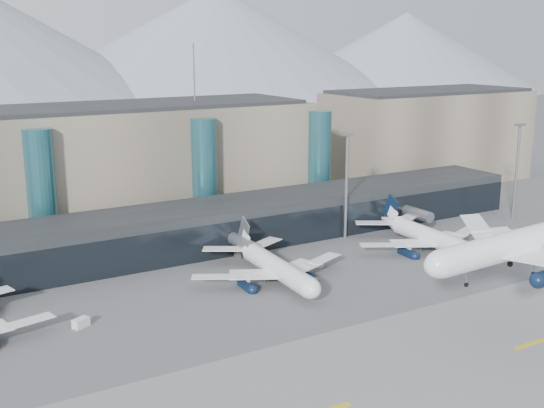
{
  "coord_description": "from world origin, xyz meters",
  "views": [
    {
      "loc": [
        -66.22,
        -79.72,
        46.74
      ],
      "look_at": [
        -0.1,
        32.0,
        15.49
      ],
      "focal_mm": 45.0,
      "sensor_mm": 36.0,
      "label": 1
    }
  ],
  "objects_px": {
    "veh_a": "(81,323)",
    "veh_e": "(517,234)",
    "jet_parked_right": "(423,230)",
    "lightmast_mid": "(347,180)",
    "veh_g": "(317,264)",
    "veh_d": "(412,239)",
    "hero_jet": "(536,232)",
    "jet_parked_mid": "(270,258)",
    "lightmast_right": "(517,166)",
    "veh_c": "(310,283)"
  },
  "relations": [
    {
      "from": "veh_a",
      "to": "jet_parked_mid",
      "type": "bearing_deg",
      "value": -18.72
    },
    {
      "from": "hero_jet",
      "to": "jet_parked_mid",
      "type": "relative_size",
      "value": 1.1
    },
    {
      "from": "jet_parked_mid",
      "to": "veh_g",
      "type": "height_order",
      "value": "jet_parked_mid"
    },
    {
      "from": "hero_jet",
      "to": "veh_c",
      "type": "height_order",
      "value": "hero_jet"
    },
    {
      "from": "veh_c",
      "to": "lightmast_right",
      "type": "bearing_deg",
      "value": 43.52
    },
    {
      "from": "jet_parked_right",
      "to": "veh_g",
      "type": "bearing_deg",
      "value": 91.38
    },
    {
      "from": "hero_jet",
      "to": "veh_a",
      "type": "height_order",
      "value": "hero_jet"
    },
    {
      "from": "veh_a",
      "to": "jet_parked_right",
      "type": "bearing_deg",
      "value": -22.09
    },
    {
      "from": "lightmast_right",
      "to": "veh_a",
      "type": "relative_size",
      "value": 9.36
    },
    {
      "from": "veh_a",
      "to": "veh_e",
      "type": "bearing_deg",
      "value": -25.88
    },
    {
      "from": "veh_d",
      "to": "jet_parked_right",
      "type": "bearing_deg",
      "value": -166.18
    },
    {
      "from": "lightmast_right",
      "to": "veh_c",
      "type": "xyz_separation_m",
      "value": [
        -76.41,
        -16.3,
        -13.47
      ]
    },
    {
      "from": "lightmast_right",
      "to": "jet_parked_mid",
      "type": "bearing_deg",
      "value": -174.62
    },
    {
      "from": "lightmast_right",
      "to": "hero_jet",
      "type": "height_order",
      "value": "hero_jet"
    },
    {
      "from": "hero_jet",
      "to": "jet_parked_right",
      "type": "relative_size",
      "value": 1.08
    },
    {
      "from": "jet_parked_mid",
      "to": "veh_e",
      "type": "bearing_deg",
      "value": -91.39
    },
    {
      "from": "jet_parked_right",
      "to": "veh_a",
      "type": "relative_size",
      "value": 13.1
    },
    {
      "from": "lightmast_mid",
      "to": "hero_jet",
      "type": "height_order",
      "value": "hero_jet"
    },
    {
      "from": "lightmast_right",
      "to": "veh_d",
      "type": "xyz_separation_m",
      "value": [
        -38.53,
        -3.09,
        -13.65
      ]
    },
    {
      "from": "veh_e",
      "to": "lightmast_right",
      "type": "bearing_deg",
      "value": 67.5
    },
    {
      "from": "veh_c",
      "to": "veh_d",
      "type": "height_order",
      "value": "veh_c"
    },
    {
      "from": "lightmast_right",
      "to": "veh_d",
      "type": "distance_m",
      "value": 41.0
    },
    {
      "from": "jet_parked_right",
      "to": "veh_c",
      "type": "bearing_deg",
      "value": 106.77
    },
    {
      "from": "lightmast_right",
      "to": "veh_d",
      "type": "height_order",
      "value": "lightmast_right"
    },
    {
      "from": "hero_jet",
      "to": "jet_parked_mid",
      "type": "distance_m",
      "value": 52.12
    },
    {
      "from": "jet_parked_mid",
      "to": "veh_e",
      "type": "distance_m",
      "value": 67.01
    },
    {
      "from": "lightmast_mid",
      "to": "hero_jet",
      "type": "distance_m",
      "value": 62.18
    },
    {
      "from": "lightmast_mid",
      "to": "veh_d",
      "type": "relative_size",
      "value": 9.52
    },
    {
      "from": "jet_parked_right",
      "to": "veh_d",
      "type": "relative_size",
      "value": 13.33
    },
    {
      "from": "jet_parked_mid",
      "to": "veh_c",
      "type": "distance_m",
      "value": 10.17
    },
    {
      "from": "hero_jet",
      "to": "jet_parked_right",
      "type": "height_order",
      "value": "hero_jet"
    },
    {
      "from": "jet_parked_mid",
      "to": "lightmast_right",
      "type": "bearing_deg",
      "value": -81.29
    },
    {
      "from": "hero_jet",
      "to": "veh_e",
      "type": "distance_m",
      "value": 63.28
    },
    {
      "from": "jet_parked_mid",
      "to": "veh_d",
      "type": "height_order",
      "value": "jet_parked_mid"
    },
    {
      "from": "lightmast_mid",
      "to": "veh_g",
      "type": "height_order",
      "value": "lightmast_mid"
    },
    {
      "from": "veh_d",
      "to": "veh_e",
      "type": "bearing_deg",
      "value": -86.34
    },
    {
      "from": "hero_jet",
      "to": "veh_e",
      "type": "height_order",
      "value": "hero_jet"
    },
    {
      "from": "hero_jet",
      "to": "jet_parked_mid",
      "type": "height_order",
      "value": "hero_jet"
    },
    {
      "from": "jet_parked_mid",
      "to": "jet_parked_right",
      "type": "xyz_separation_m",
      "value": [
        40.93,
        0.02,
        0.07
      ]
    },
    {
      "from": "jet_parked_mid",
      "to": "veh_a",
      "type": "height_order",
      "value": "jet_parked_mid"
    },
    {
      "from": "jet_parked_mid",
      "to": "veh_a",
      "type": "distance_m",
      "value": 39.79
    },
    {
      "from": "veh_a",
      "to": "veh_g",
      "type": "distance_m",
      "value": 52.04
    },
    {
      "from": "jet_parked_mid",
      "to": "veh_d",
      "type": "bearing_deg",
      "value": -80.56
    },
    {
      "from": "lightmast_mid",
      "to": "jet_parked_mid",
      "type": "relative_size",
      "value": 0.73
    },
    {
      "from": "lightmast_right",
      "to": "jet_parked_right",
      "type": "xyz_separation_m",
      "value": [
        -39.46,
        -7.55,
        -10.05
      ]
    },
    {
      "from": "hero_jet",
      "to": "veh_g",
      "type": "bearing_deg",
      "value": 109.11
    },
    {
      "from": "veh_c",
      "to": "jet_parked_mid",
      "type": "bearing_deg",
      "value": 145.98
    },
    {
      "from": "lightmast_right",
      "to": "jet_parked_right",
      "type": "relative_size",
      "value": 0.71
    },
    {
      "from": "lightmast_mid",
      "to": "veh_g",
      "type": "bearing_deg",
      "value": -141.13
    },
    {
      "from": "lightmast_right",
      "to": "jet_parked_mid",
      "type": "xyz_separation_m",
      "value": [
        -80.39,
        -7.57,
        -10.12
      ]
    }
  ]
}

